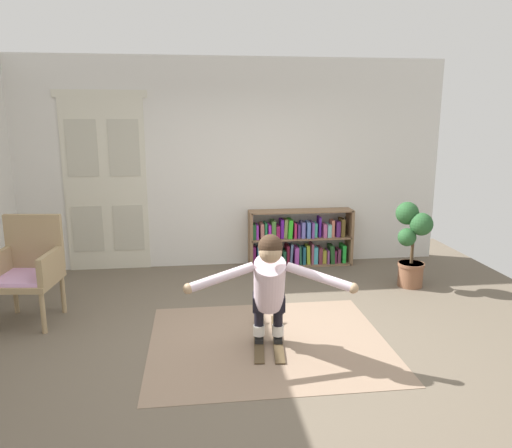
% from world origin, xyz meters
% --- Properties ---
extents(ground_plane, '(7.20, 7.20, 0.00)m').
position_xyz_m(ground_plane, '(0.00, 0.00, 0.00)').
color(ground_plane, brown).
extents(back_wall, '(6.00, 0.10, 2.90)m').
position_xyz_m(back_wall, '(0.00, 2.60, 1.45)').
color(back_wall, silver).
rests_on(back_wall, ground).
extents(double_door, '(1.22, 0.05, 2.45)m').
position_xyz_m(double_door, '(-1.76, 2.54, 1.23)').
color(double_door, beige).
rests_on(double_door, ground).
extents(rug, '(2.25, 1.90, 0.01)m').
position_xyz_m(rug, '(0.11, -0.01, 0.00)').
color(rug, '#8D745F').
rests_on(rug, ground).
extents(bookshelf, '(1.49, 0.30, 0.80)m').
position_xyz_m(bookshelf, '(0.91, 2.39, 0.36)').
color(bookshelf, '#846448').
rests_on(bookshelf, ground).
extents(wicker_chair, '(0.67, 0.67, 1.10)m').
position_xyz_m(wicker_chair, '(-2.28, 0.83, 0.58)').
color(wicker_chair, tan).
rests_on(wicker_chair, ground).
extents(potted_plant, '(0.41, 0.43, 1.08)m').
position_xyz_m(potted_plant, '(2.11, 1.31, 0.59)').
color(potted_plant, brown).
rests_on(potted_plant, ground).
extents(skis_pair, '(0.37, 0.92, 0.07)m').
position_xyz_m(skis_pair, '(0.12, 0.02, 0.02)').
color(skis_pair, brown).
rests_on(skis_pair, rug).
extents(person_skier, '(1.45, 0.73, 1.07)m').
position_xyz_m(person_skier, '(0.09, -0.21, 0.67)').
color(person_skier, white).
rests_on(person_skier, skis_pair).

